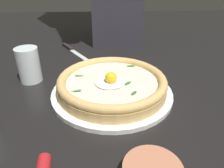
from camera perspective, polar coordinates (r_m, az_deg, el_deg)
name	(u,v)px	position (r m, az deg, el deg)	size (l,w,h in m)	color
ground_plane	(128,94)	(0.62, 4.38, -2.56)	(2.40, 2.40, 0.03)	black
pizza_plate	(112,92)	(0.59, 0.00, -2.22)	(0.33, 0.33, 0.01)	white
pizza	(112,83)	(0.57, -0.01, 0.21)	(0.29, 0.29, 0.06)	#DDB169
table_knife	(71,49)	(0.92, -10.86, 9.15)	(0.13, 0.20, 0.01)	silver
drinking_glass	(29,67)	(0.69, -21.32, 4.19)	(0.07, 0.07, 0.10)	silver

